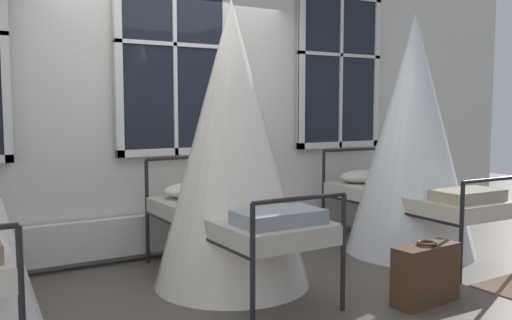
# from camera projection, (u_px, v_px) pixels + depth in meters

# --- Properties ---
(ground) EXTENTS (17.66, 17.66, 0.00)m
(ground) POSITION_uv_depth(u_px,v_px,m) (222.00, 280.00, 4.67)
(ground) COLOR brown
(back_wall_with_windows) EXTENTS (9.83, 0.10, 3.47)m
(back_wall_with_windows) POSITION_uv_depth(u_px,v_px,m) (170.00, 79.00, 5.43)
(back_wall_with_windows) COLOR silver
(back_wall_with_windows) RESTS_ON ground
(window_bank) EXTENTS (5.27, 0.10, 2.70)m
(window_bank) POSITION_uv_depth(u_px,v_px,m) (176.00, 142.00, 5.38)
(window_bank) COLOR black
(window_bank) RESTS_ON ground
(cot_second) EXTENTS (1.27, 1.94, 2.31)m
(cot_second) POSITION_uv_depth(u_px,v_px,m) (232.00, 149.00, 4.48)
(cot_second) COLOR black
(cot_second) RESTS_ON ground
(cot_third) EXTENTS (1.27, 1.96, 2.37)m
(cot_third) POSITION_uv_depth(u_px,v_px,m) (412.00, 139.00, 5.49)
(cot_third) COLOR black
(cot_third) RESTS_ON ground
(suitcase_dark) EXTENTS (0.57, 0.25, 0.47)m
(suitcase_dark) POSITION_uv_depth(u_px,v_px,m) (426.00, 274.00, 4.09)
(suitcase_dark) COLOR #472D1E
(suitcase_dark) RESTS_ON ground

